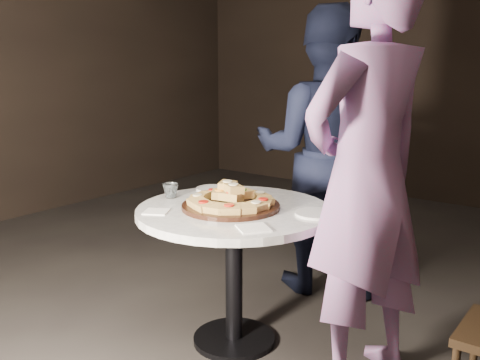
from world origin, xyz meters
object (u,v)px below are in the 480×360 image
object	(u,v)px
serving_board	(231,206)
chair_far	(350,196)
table	(234,234)
diner_teal	(367,178)
focaccia_pile	(231,198)
water_glass	(171,191)
diner_navy	(322,152)

from	to	relation	value
serving_board	chair_far	xyz separation A→B (m)	(-0.05, 1.43, -0.24)
table	diner_teal	world-z (taller)	diner_teal
diner_teal	focaccia_pile	bearing A→B (deg)	-60.48
serving_board	water_glass	bearing A→B (deg)	-175.64
diner_teal	diner_navy	bearing A→B (deg)	-122.39
focaccia_pile	diner_navy	world-z (taller)	diner_navy
diner_teal	water_glass	bearing A→B (deg)	-62.94
table	diner_navy	size ratio (longest dim) A/B	0.69
table	diner_navy	xyz separation A→B (m)	(-0.02, 0.91, 0.29)
table	chair_far	bearing A→B (deg)	92.14
serving_board	diner_navy	bearing A→B (deg)	90.72
table	chair_far	distance (m)	1.41
table	chair_far	world-z (taller)	chair_far
focaccia_pile	chair_far	bearing A→B (deg)	91.91
chair_far	diner_teal	bearing A→B (deg)	141.88
chair_far	diner_navy	bearing A→B (deg)	118.15
table	diner_teal	xyz separation A→B (m)	(0.64, 0.11, 0.35)
focaccia_pile	diner_teal	xyz separation A→B (m)	(0.64, 0.12, 0.16)
focaccia_pile	diner_teal	bearing A→B (deg)	11.05
table	serving_board	distance (m)	0.15
table	serving_board	size ratio (longest dim) A/B	2.53
table	chair_far	xyz separation A→B (m)	(-0.05, 1.41, -0.09)
diner_navy	focaccia_pile	bearing A→B (deg)	67.17
water_glass	diner_navy	xyz separation A→B (m)	(0.37, 0.95, 0.12)
serving_board	diner_navy	xyz separation A→B (m)	(-0.01, 0.93, 0.15)
diner_navy	diner_teal	bearing A→B (deg)	105.59
chair_far	serving_board	bearing A→B (deg)	115.96
table	diner_navy	distance (m)	0.95
water_glass	chair_far	bearing A→B (deg)	77.20
table	water_glass	world-z (taller)	water_glass
water_glass	diner_navy	size ratio (longest dim) A/B	0.05
focaccia_pile	water_glass	xyz separation A→B (m)	(-0.38, -0.03, -0.01)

